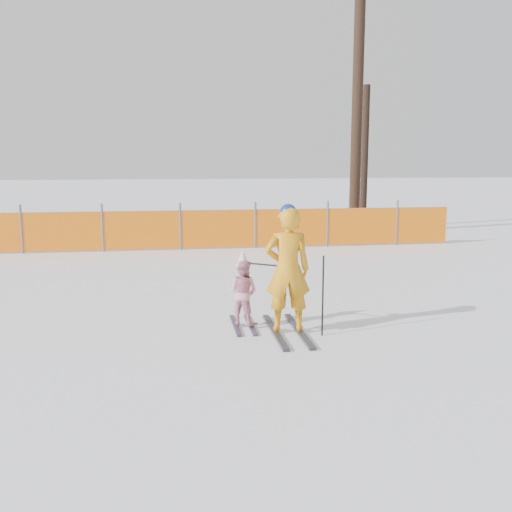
# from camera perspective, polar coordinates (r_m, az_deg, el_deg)

# --- Properties ---
(ground) EXTENTS (120.00, 120.00, 0.00)m
(ground) POSITION_cam_1_polar(r_m,az_deg,el_deg) (8.02, 0.54, -7.67)
(ground) COLOR white
(ground) RESTS_ON ground
(adult) EXTENTS (0.66, 1.61, 1.80)m
(adult) POSITION_cam_1_polar(r_m,az_deg,el_deg) (7.81, 3.17, -1.37)
(adult) COLOR black
(adult) RESTS_ON ground
(child) EXTENTS (0.58, 1.02, 1.13)m
(child) POSITION_cam_1_polar(r_m,az_deg,el_deg) (8.18, -1.32, -3.57)
(child) COLOR black
(child) RESTS_ON ground
(ski_poles) EXTENTS (0.93, 0.54, 1.11)m
(ski_poles) POSITION_cam_1_polar(r_m,az_deg,el_deg) (7.83, 5.02, -3.09)
(ski_poles) COLOR black
(ski_poles) RESTS_ON ground
(safety_fence) EXTENTS (15.50, 0.06, 1.25)m
(safety_fence) POSITION_cam_1_polar(r_m,az_deg,el_deg) (15.19, -8.80, 2.66)
(safety_fence) COLOR #595960
(safety_fence) RESTS_ON ground
(tree_trunks) EXTENTS (1.04, 1.62, 7.16)m
(tree_trunks) POSITION_cam_1_polar(r_m,az_deg,el_deg) (18.81, 10.25, 12.33)
(tree_trunks) COLOR black
(tree_trunks) RESTS_ON ground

